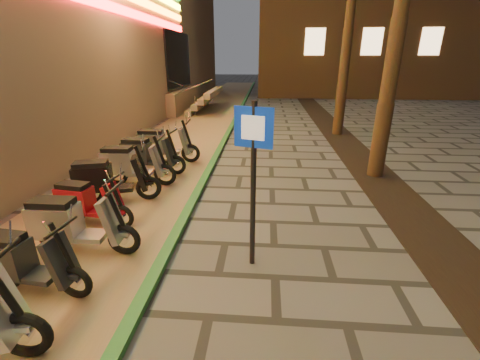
# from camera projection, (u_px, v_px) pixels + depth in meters

# --- Properties ---
(parking_strip) EXTENTS (3.40, 60.00, 0.01)m
(parking_strip) POSITION_uv_depth(u_px,v_px,m) (178.00, 143.00, 11.87)
(parking_strip) COLOR #8C7251
(parking_strip) RESTS_ON ground
(green_curb) EXTENTS (0.18, 60.00, 0.10)m
(green_curb) POSITION_uv_depth(u_px,v_px,m) (223.00, 143.00, 11.73)
(green_curb) COLOR #286C2C
(green_curb) RESTS_ON ground
(planting_strip) EXTENTS (1.20, 40.00, 0.02)m
(planting_strip) POSITION_uv_depth(u_px,v_px,m) (404.00, 208.00, 6.76)
(planting_strip) COLOR black
(planting_strip) RESTS_ON ground
(pedestrian_sign) EXTENTS (0.53, 0.19, 2.46)m
(pedestrian_sign) POSITION_uv_depth(u_px,v_px,m) (253.00, 165.00, 4.39)
(pedestrian_sign) COLOR black
(pedestrian_sign) RESTS_ON ground
(scooter_6) EXTENTS (1.57, 0.58, 1.10)m
(scooter_6) POSITION_uv_depth(u_px,v_px,m) (21.00, 261.00, 4.21)
(scooter_6) COLOR black
(scooter_6) RESTS_ON ground
(scooter_7) EXTENTS (1.71, 0.60, 1.21)m
(scooter_7) POSITION_uv_depth(u_px,v_px,m) (72.00, 223.00, 5.06)
(scooter_7) COLOR black
(scooter_7) RESTS_ON ground
(scooter_8) EXTENTS (1.51, 0.62, 1.06)m
(scooter_8) POSITION_uv_depth(u_px,v_px,m) (86.00, 202.00, 5.97)
(scooter_8) COLOR black
(scooter_8) RESTS_ON ground
(scooter_9) EXTENTS (1.76, 0.91, 1.25)m
(scooter_9) POSITION_uv_depth(u_px,v_px,m) (107.00, 179.00, 6.83)
(scooter_9) COLOR black
(scooter_9) RESTS_ON ground
(scooter_10) EXTENTS (1.78, 0.62, 1.26)m
(scooter_10) POSITION_uv_depth(u_px,v_px,m) (130.00, 164.00, 7.80)
(scooter_10) COLOR black
(scooter_10) RESTS_ON ground
(scooter_11) EXTENTS (1.75, 0.62, 1.23)m
(scooter_11) POSITION_uv_depth(u_px,v_px,m) (146.00, 154.00, 8.64)
(scooter_11) COLOR black
(scooter_11) RESTS_ON ground
(scooter_12) EXTENTS (1.82, 0.64, 1.28)m
(scooter_12) POSITION_uv_depth(u_px,v_px,m) (161.00, 144.00, 9.53)
(scooter_12) COLOR black
(scooter_12) RESTS_ON ground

